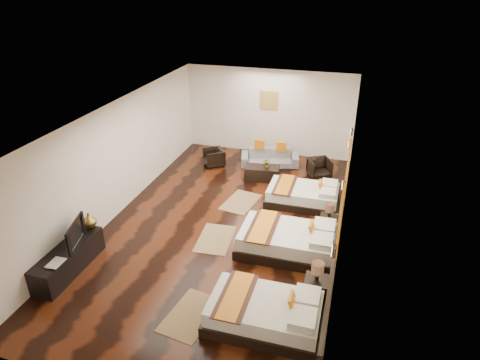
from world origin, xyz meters
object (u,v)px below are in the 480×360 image
(bed_mid, at_px, (289,241))
(sofa, at_px, (270,158))
(bed_near, at_px, (266,313))
(bed_far, at_px, (304,195))
(tv_console, at_px, (69,259))
(coffee_table, at_px, (262,173))
(book, at_px, (50,262))
(armchair_right, at_px, (319,168))
(armchair_left, at_px, (214,157))
(tv, at_px, (72,233))
(table_plant, at_px, (267,163))
(figurine, at_px, (89,220))
(nightstand_b, at_px, (328,223))
(nightstand_a, at_px, (316,287))

(bed_mid, bearing_deg, sofa, 107.68)
(bed_near, xyz_separation_m, bed_far, (-0.00, 4.44, -0.01))
(tv_console, bearing_deg, coffee_table, 61.70)
(bed_near, distance_m, coffee_table, 5.71)
(book, relative_size, armchair_right, 0.54)
(armchair_left, bearing_deg, tv, -46.26)
(armchair_right, xyz_separation_m, table_plant, (-1.46, -0.60, 0.25))
(book, relative_size, armchair_left, 0.57)
(bed_far, xyz_separation_m, tv, (-4.14, -3.94, 0.56))
(bed_mid, distance_m, figurine, 4.35)
(figurine, relative_size, armchair_right, 0.53)
(sofa, xyz_separation_m, table_plant, (0.13, -1.03, 0.28))
(tv_console, xyz_separation_m, figurine, (0.00, 0.82, 0.44))
(armchair_right, height_order, table_plant, table_plant)
(bed_mid, relative_size, nightstand_b, 2.69)
(armchair_left, bearing_deg, bed_mid, 3.29)
(armchair_right, bearing_deg, nightstand_b, -107.92)
(book, height_order, figurine, figurine)
(book, distance_m, figurine, 1.32)
(nightstand_a, xyz_separation_m, tv, (-4.89, -0.35, 0.51))
(armchair_right, bearing_deg, coffee_table, 173.09)
(nightstand_a, relative_size, armchair_right, 1.35)
(nightstand_a, xyz_separation_m, armchair_left, (-3.82, 5.22, -0.02))
(table_plant, bearing_deg, figurine, -123.65)
(figurine, relative_size, table_plant, 1.20)
(nightstand_a, xyz_separation_m, armchair_right, (-0.54, 5.31, -0.01))
(book, distance_m, armchair_left, 6.33)
(bed_far, relative_size, armchair_left, 3.11)
(nightstand_a, height_order, sofa, nightstand_a)
(tv, relative_size, sofa, 0.50)
(bed_near, bearing_deg, nightstand_a, 48.63)
(nightstand_b, relative_size, figurine, 2.38)
(nightstand_a, relative_size, tv_console, 0.47)
(book, height_order, table_plant, table_plant)
(bed_near, distance_m, sofa, 6.73)
(book, bearing_deg, coffee_table, 63.77)
(coffee_table, bearing_deg, figurine, -122.60)
(bed_far, relative_size, sofa, 1.06)
(nightstand_b, bearing_deg, bed_mid, -127.58)
(bed_mid, height_order, sofa, bed_mid)
(bed_mid, bearing_deg, tv_console, -155.65)
(bed_near, bearing_deg, tv_console, 175.59)
(bed_mid, height_order, bed_far, bed_mid)
(tv_console, distance_m, tv, 0.56)
(bed_far, xyz_separation_m, armchair_right, (0.21, 1.72, 0.04))
(nightstand_a, relative_size, nightstand_b, 1.07)
(tv, relative_size, coffee_table, 0.90)
(nightstand_b, bearing_deg, armchair_right, 100.37)
(tv, distance_m, figurine, 0.66)
(tv_console, bearing_deg, figurine, 90.00)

